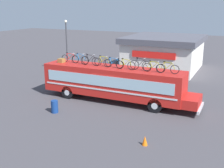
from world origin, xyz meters
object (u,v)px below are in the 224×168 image
Objects in this scene: trash_bin at (55,107)px; rooftop_bicycle_7 at (140,65)px; street_lamp at (67,43)px; traffic_cone at (145,141)px; rooftop_bicycle_2 at (80,59)px; rooftop_bicycle_9 at (168,68)px; rooftop_bicycle_3 at (90,61)px; rooftop_bicycle_5 at (113,63)px; bus at (114,82)px; rooftop_bicycle_4 at (103,62)px; rooftop_bicycle_8 at (154,67)px; rooftop_bicycle_1 at (70,58)px; luggage_bag_1 at (62,60)px; rooftop_bicycle_6 at (126,65)px.

rooftop_bicycle_7 is at bearing 39.23° from trash_bin.
trash_bin is 13.10m from street_lamp.
street_lamp is at bearing 137.07° from traffic_cone.
rooftop_bicycle_9 is at bearing -2.70° from rooftop_bicycle_2.
street_lamp is at bearing 135.45° from rooftop_bicycle_3.
rooftop_bicycle_7 is at bearing 2.21° from rooftop_bicycle_5.
rooftop_bicycle_9 reaches higher than bus.
rooftop_bicycle_4 is 0.96× the size of rooftop_bicycle_5.
rooftop_bicycle_8 is (4.41, -0.35, 0.00)m from rooftop_bicycle_4.
rooftop_bicycle_1 reaches higher than rooftop_bicycle_4.
luggage_bag_1 is 0.34× the size of rooftop_bicycle_4.
trash_bin is (-7.31, -4.07, -2.78)m from rooftop_bicycle_9.
rooftop_bicycle_6 is 12.50m from street_lamp.
rooftop_bicycle_2 is 0.96× the size of rooftop_bicycle_3.
rooftop_bicycle_7 is 3.04× the size of traffic_cone.
rooftop_bicycle_5 is at bearing 178.03° from rooftop_bicycle_8.
rooftop_bicycle_9 is at bearing -2.42° from rooftop_bicycle_1.
rooftop_bicycle_9 is (6.59, -0.08, -0.02)m from rooftop_bicycle_3.
traffic_cone is at bearing -34.98° from rooftop_bicycle_1.
rooftop_bicycle_1 is at bearing 145.02° from traffic_cone.
rooftop_bicycle_2 reaches higher than luggage_bag_1.
rooftop_bicycle_7 is at bearing 0.16° from luggage_bag_1.
rooftop_bicycle_2 is at bearing 8.37° from luggage_bag_1.
rooftop_bicycle_7 reaches higher than rooftop_bicycle_1.
rooftop_bicycle_4 reaches higher than trash_bin.
street_lamp is at bearing 119.64° from trash_bin.
rooftop_bicycle_8 is at bearing -10.35° from rooftop_bicycle_7.
rooftop_bicycle_4 is 1.04m from rooftop_bicycle_5.
street_lamp is (-13.60, 6.99, 0.33)m from rooftop_bicycle_9.
rooftop_bicycle_5 is 11.51m from street_lamp.
rooftop_bicycle_4 is at bearing 9.47° from rooftop_bicycle_3.
trash_bin is (-1.85, -4.34, -2.76)m from rooftop_bicycle_4.
rooftop_bicycle_4 is 1.77× the size of trash_bin.
rooftop_bicycle_2 is (1.03, -0.01, 0.01)m from rooftop_bicycle_1.
rooftop_bicycle_6 and rooftop_bicycle_8 have the same top height.
street_lamp is at bearing 126.20° from rooftop_bicycle_1.
rooftop_bicycle_3 is (1.14, -0.28, 0.02)m from rooftop_bicycle_2.
rooftop_bicycle_2 is (1.76, 0.26, 0.21)m from luggage_bag_1.
trash_bin is at bearing -62.47° from luggage_bag_1.
trash_bin is at bearing -124.02° from bus.
rooftop_bicycle_5 is 0.28× the size of street_lamp.
rooftop_bicycle_6 is (1.13, -0.13, 0.01)m from rooftop_bicycle_5.
bus is 1.57m from rooftop_bicycle_5.
rooftop_bicycle_7 is (1.14, 0.22, 0.04)m from rooftop_bicycle_6.
luggage_bag_1 is at bearing -171.63° from rooftop_bicycle_2.
street_lamp is (-9.16, 6.95, 0.34)m from rooftop_bicycle_5.
traffic_cone is at bearing -58.06° from rooftop_bicycle_6.
rooftop_bicycle_4 is (4.03, 0.16, 0.19)m from luggage_bag_1.
street_lamp is (-10.29, 7.08, 0.34)m from rooftop_bicycle_6.
rooftop_bicycle_1 is 6.59m from rooftop_bicycle_7.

